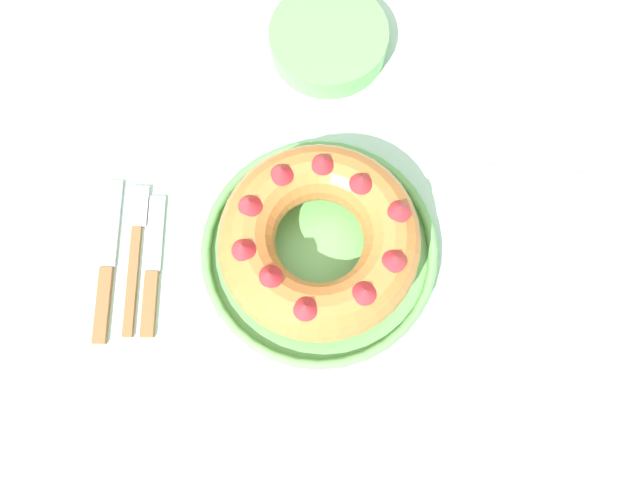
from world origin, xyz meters
TOP-DOWN VIEW (x-y plane):
  - ground_plane at (0.00, 0.00)m, footprint 8.00×8.00m
  - dining_table at (0.00, 0.00)m, footprint 1.16×0.94m
  - serving_dish at (-0.02, -0.01)m, footprint 0.29×0.29m
  - bundt_cake at (-0.02, -0.01)m, footprint 0.24×0.24m
  - fork at (-0.25, -0.00)m, footprint 0.02×0.19m
  - serving_knife at (-0.28, -0.03)m, footprint 0.02×0.21m
  - cake_knife at (-0.23, -0.04)m, footprint 0.02×0.18m
  - side_bowl at (-0.01, 0.29)m, footprint 0.16×0.16m
  - napkin at (0.25, 0.05)m, footprint 0.18×0.13m

SIDE VIEW (x-z plane):
  - ground_plane at x=0.00m, z-range 0.00..0.00m
  - dining_table at x=0.00m, z-range 0.26..0.99m
  - napkin at x=0.25m, z-range 0.72..0.73m
  - fork at x=-0.25m, z-range 0.72..0.73m
  - serving_knife at x=-0.28m, z-range 0.72..0.73m
  - cake_knife at x=-0.23m, z-range 0.72..0.73m
  - serving_dish at x=-0.02m, z-range 0.73..0.75m
  - side_bowl at x=-0.01m, z-range 0.72..0.76m
  - bundt_cake at x=-0.02m, z-range 0.74..0.83m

